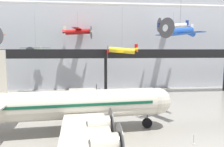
# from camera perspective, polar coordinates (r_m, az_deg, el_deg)

# --- Properties ---
(hangar_back_wall) EXTENTS (140.00, 3.00, 24.38)m
(hangar_back_wall) POSITION_cam_1_polar(r_m,az_deg,el_deg) (54.00, -2.31, 8.78)
(hangar_back_wall) COLOR silver
(hangar_back_wall) RESTS_ON ground
(mezzanine_walkway) EXTENTS (110.00, 3.20, 10.40)m
(mezzanine_walkway) POSITION_cam_1_polar(r_m,az_deg,el_deg) (46.23, -1.76, 4.85)
(mezzanine_walkway) COLOR black
(mezzanine_walkway) RESTS_ON ground
(ceiling_truss_beam) EXTENTS (120.00, 0.60, 0.60)m
(ceiling_truss_beam) POSITION_cam_1_polar(r_m,az_deg,el_deg) (43.33, -1.46, 19.26)
(ceiling_truss_beam) COLOR silver
(airliner_silver_main) EXTENTS (24.85, 28.38, 10.24)m
(airliner_silver_main) POSITION_cam_1_polar(r_m,az_deg,el_deg) (25.04, -10.04, -8.78)
(airliner_silver_main) COLOR beige
(airliner_silver_main) RESTS_ON ground
(suspended_plane_yellow_lowwing) EXTENTS (6.92, 8.44, 10.78)m
(suspended_plane_yellow_lowwing) POSITION_cam_1_polar(r_m,az_deg,el_deg) (43.19, 2.87, 6.56)
(suspended_plane_yellow_lowwing) COLOR yellow
(suspended_plane_white_twin) EXTENTS (7.91, 9.67, 4.78)m
(suspended_plane_white_twin) POSITION_cam_1_polar(r_m,az_deg,el_deg) (52.36, 17.13, 12.64)
(suspended_plane_white_twin) COLOR silver
(suspended_plane_blue_trainer) EXTENTS (6.39, 7.16, 7.52)m
(suspended_plane_blue_trainer) POSITION_cam_1_polar(r_m,az_deg,el_deg) (29.98, 18.80, 11.25)
(suspended_plane_blue_trainer) COLOR #1E4CAD
(suspended_plane_green_biplane) EXTENTS (6.97, 5.78, 10.66)m
(suspended_plane_green_biplane) POSITION_cam_1_polar(r_m,az_deg,el_deg) (50.14, -20.93, 6.02)
(suspended_plane_green_biplane) COLOR #1E6B33
(suspended_plane_red_highwing) EXTENTS (7.36, 8.96, 6.46)m
(suspended_plane_red_highwing) POSITION_cam_1_polar(r_m,az_deg,el_deg) (49.90, -9.76, 11.72)
(suspended_plane_red_highwing) COLOR red
(stanchion_barrier) EXTENTS (0.36, 0.36, 1.08)m
(stanchion_barrier) POSITION_cam_1_polar(r_m,az_deg,el_deg) (24.70, 22.28, -17.38)
(stanchion_barrier) COLOR #B2B5BA
(stanchion_barrier) RESTS_ON ground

